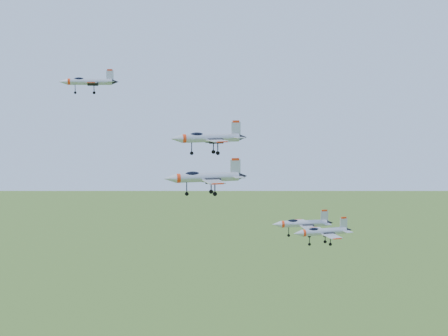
{
  "coord_description": "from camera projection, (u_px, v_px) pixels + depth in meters",
  "views": [
    {
      "loc": [
        3.05,
        -107.74,
        150.93
      ],
      "look_at": [
        1.48,
        -2.5,
        138.8
      ],
      "focal_mm": 50.0,
      "sensor_mm": 36.0,
      "label": 1
    }
  ],
  "objects": [
    {
      "name": "jet_lead",
      "position": [
        88.0,
        82.0,
        120.83
      ],
      "size": [
        11.44,
        9.65,
        3.08
      ],
      "rotation": [
        0.0,
        0.0,
        0.22
      ],
      "color": "#A9ADB6"
    },
    {
      "name": "jet_left_high",
      "position": [
        208.0,
        138.0,
        103.25
      ],
      "size": [
        12.97,
        11.11,
        3.57
      ],
      "rotation": [
        0.0,
        0.0,
        0.34
      ],
      "color": "#A9ADB6"
    },
    {
      "name": "jet_right_high",
      "position": [
        205.0,
        177.0,
        91.76
      ],
      "size": [
        12.59,
        10.7,
        3.42
      ],
      "rotation": [
        0.0,
        0.0,
        0.28
      ],
      "color": "#A9ADB6"
    },
    {
      "name": "jet_right_low",
      "position": [
        322.0,
        232.0,
        102.21
      ],
      "size": [
        10.37,
        8.85,
        2.84
      ],
      "rotation": [
        0.0,
        0.0,
        0.31
      ],
      "color": "#A9ADB6"
    },
    {
      "name": "jet_left_low",
      "position": [
        302.0,
        223.0,
        111.26
      ],
      "size": [
        11.31,
        9.47,
        3.03
      ],
      "rotation": [
        0.0,
        0.0,
        0.16
      ],
      "color": "#A9ADB6"
    }
  ]
}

